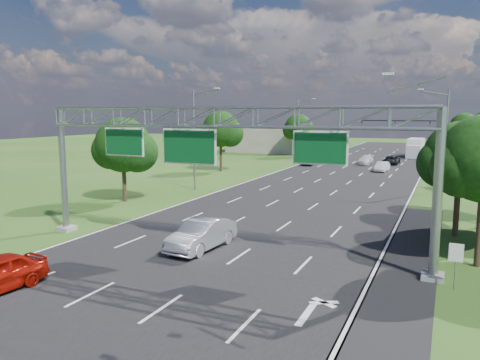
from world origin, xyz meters
The scene contains 20 objects.
ground centered at (0.00, 30.00, 0.00)m, with size 220.00×220.00×0.00m, color #264815.
road centered at (0.00, 30.00, 0.00)m, with size 18.00×180.00×0.02m, color black.
road_flare centered at (10.20, 14.00, 0.00)m, with size 3.00×30.00×0.02m, color black.
sign_gantry centered at (0.33, 12.00, 6.89)m, with size 23.50×1.00×9.56m.
regulatory_sign centered at (12.40, 10.98, 1.51)m, with size 0.60×0.08×2.10m.
traffic_signal centered at (7.48, 65.00, 5.17)m, with size 12.21×0.24×7.00m.
streetlight_l_near centered at (-11.30, 30.00, 5.58)m, with size 2.97×0.22×10.16m.
streetlight_l_far centered at (-11.30, 65.00, 5.58)m, with size 2.97×0.22×10.16m.
streetlight_r_mid centered at (11.30, 40.00, 5.58)m, with size 2.97×0.22×10.16m.
tree_verge_la centered at (-13.92, 22.04, 4.76)m, with size 5.76×4.80×7.40m.
tree_verge_lb centered at (-15.92, 45.04, 5.41)m, with size 5.76×4.80×8.06m.
tree_verge_lc centered at (-12.92, 70.04, 4.98)m, with size 5.76×4.80×7.62m.
tree_verge_re centered at (14.08, 78.04, 5.20)m, with size 5.76×4.80×7.84m.
building_left centered at (-22.00, 78.00, 2.50)m, with size 14.00×10.00×5.00m, color gray.
silver_sedan centered at (-0.76, 11.96, 0.85)m, with size 1.81×5.19×1.71m, color #A2A5AD.
car_queue_a centered at (0.30, 61.73, 0.65)m, with size 1.82×4.47×1.30m, color silver.
car_queue_b centered at (3.87, 63.43, 0.66)m, with size 2.17×4.72×1.31m, color black.
car_queue_c centered at (-7.19, 56.99, 0.67)m, with size 1.59×3.95×1.35m, color black.
car_queue_d centered at (3.76, 53.70, 0.64)m, with size 1.36×3.90×1.28m, color silver.
box_truck centered at (6.26, 78.37, 1.55)m, with size 2.78×8.61×3.22m.
Camera 1 is at (11.87, -10.82, 7.70)m, focal length 35.00 mm.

